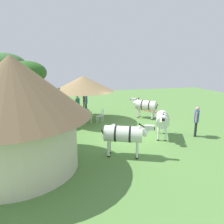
# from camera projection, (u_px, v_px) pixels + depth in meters

# --- Properties ---
(ground_plane) EXTENTS (36.00, 36.00, 0.00)m
(ground_plane) POSITION_uv_depth(u_px,v_px,m) (129.00, 131.00, 12.38)
(ground_plane) COLOR #588840
(thatched_hut) EXTENTS (5.51, 5.51, 4.32)m
(thatched_hut) POSITION_uv_depth(u_px,v_px,m) (16.00, 108.00, 7.47)
(thatched_hut) COLOR beige
(thatched_hut) RESTS_ON ground_plane
(shade_umbrella) EXTENTS (4.25, 4.25, 3.17)m
(shade_umbrella) POSITION_uv_depth(u_px,v_px,m) (83.00, 84.00, 13.83)
(shade_umbrella) COLOR #483728
(shade_umbrella) RESTS_ON ground_plane
(patio_dining_table) EXTENTS (1.45, 0.88, 0.74)m
(patio_dining_table) POSITION_uv_depth(u_px,v_px,m) (84.00, 112.00, 14.30)
(patio_dining_table) COLOR silver
(patio_dining_table) RESTS_ON ground_plane
(patio_chair_east_end) EXTENTS (0.61, 0.60, 0.90)m
(patio_chair_east_end) POSITION_uv_depth(u_px,v_px,m) (69.00, 112.00, 14.80)
(patio_chair_east_end) COLOR silver
(patio_chair_east_end) RESTS_ON ground_plane
(patio_chair_near_hut) EXTENTS (0.58, 0.58, 0.90)m
(patio_chair_near_hut) POSITION_uv_depth(u_px,v_px,m) (101.00, 115.00, 14.08)
(patio_chair_near_hut) COLOR silver
(patio_chair_near_hut) RESTS_ON ground_plane
(guest_beside_umbrella) EXTENTS (0.59, 0.32, 1.70)m
(guest_beside_umbrella) POSITION_uv_depth(u_px,v_px,m) (86.00, 102.00, 16.15)
(guest_beside_umbrella) COLOR black
(guest_beside_umbrella) RESTS_ON ground_plane
(guest_behind_table) EXTENTS (0.48, 0.39, 1.56)m
(guest_behind_table) POSITION_uv_depth(u_px,v_px,m) (77.00, 103.00, 16.05)
(guest_behind_table) COLOR black
(guest_behind_table) RESTS_ON ground_plane
(standing_watcher) EXTENTS (0.48, 0.47, 1.70)m
(standing_watcher) POSITION_uv_depth(u_px,v_px,m) (197.00, 119.00, 11.26)
(standing_watcher) COLOR #202626
(standing_watcher) RESTS_ON ground_plane
(striped_lounge_chair) EXTENTS (0.95, 0.90, 0.65)m
(striped_lounge_chair) POSITION_uv_depth(u_px,v_px,m) (117.00, 133.00, 11.29)
(striped_lounge_chair) COLOR #3569B8
(striped_lounge_chair) RESTS_ON ground_plane
(zebra_nearest_camera) EXTENTS (1.98, 1.29, 1.55)m
(zebra_nearest_camera) POSITION_uv_depth(u_px,v_px,m) (162.00, 120.00, 11.10)
(zebra_nearest_camera) COLOR silver
(zebra_nearest_camera) RESTS_ON ground_plane
(zebra_by_umbrella) EXTENTS (1.66, 1.72, 1.51)m
(zebra_by_umbrella) POSITION_uv_depth(u_px,v_px,m) (145.00, 105.00, 14.99)
(zebra_by_umbrella) COLOR silver
(zebra_by_umbrella) RESTS_ON ground_plane
(zebra_toward_hut) EXTENTS (1.30, 2.16, 1.55)m
(zebra_toward_hut) POSITION_uv_depth(u_px,v_px,m) (125.00, 134.00, 8.85)
(zebra_toward_hut) COLOR silver
(zebra_toward_hut) RESTS_ON ground_plane
(acacia_tree_left_background) EXTENTS (2.46, 2.46, 4.15)m
(acacia_tree_left_background) POSITION_uv_depth(u_px,v_px,m) (27.00, 73.00, 13.08)
(acacia_tree_left_background) COLOR brown
(acacia_tree_left_background) RESTS_ON ground_plane
(acacia_tree_behind_hut) EXTENTS (3.17, 3.17, 4.73)m
(acacia_tree_behind_hut) POSITION_uv_depth(u_px,v_px,m) (4.00, 66.00, 14.91)
(acacia_tree_behind_hut) COLOR #4D3524
(acacia_tree_behind_hut) RESTS_ON ground_plane
(brick_patio_kerb) EXTENTS (2.68, 1.54, 0.08)m
(brick_patio_kerb) POSITION_uv_depth(u_px,v_px,m) (150.00, 111.00, 17.32)
(brick_patio_kerb) COLOR #9E5C3F
(brick_patio_kerb) RESTS_ON ground_plane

